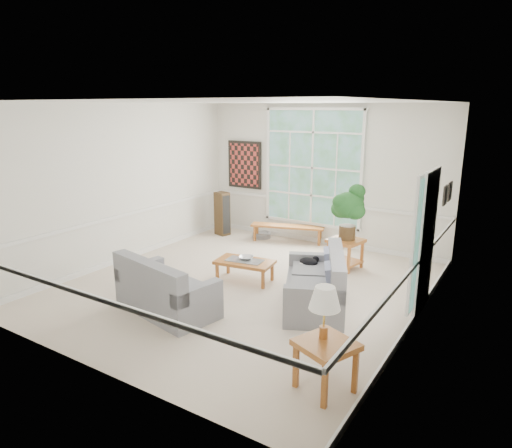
{
  "coord_description": "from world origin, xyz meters",
  "views": [
    {
      "loc": [
        3.97,
        -5.96,
        2.94
      ],
      "look_at": [
        0.1,
        0.2,
        1.05
      ],
      "focal_mm": 32.0,
      "sensor_mm": 36.0,
      "label": 1
    }
  ],
  "objects": [
    {
      "name": "floor_speaker",
      "position": [
        -2.2,
        2.38,
        0.5
      ],
      "size": [
        0.37,
        0.32,
        1.01
      ],
      "primitive_type": "cube",
      "rotation": [
        0.0,
        0.0,
        -0.27
      ],
      "color": "#3D2A16",
      "rests_on": "floor"
    },
    {
      "name": "pewter_bowl",
      "position": [
        -0.14,
        0.26,
        0.4
      ],
      "size": [
        0.41,
        0.41,
        0.08
      ],
      "primitive_type": "imported",
      "rotation": [
        0.0,
        0.0,
        0.42
      ],
      "color": "#A2A1A7",
      "rests_on": "coffee_table"
    },
    {
      "name": "wall_art",
      "position": [
        -1.95,
        2.95,
        1.6
      ],
      "size": [
        0.9,
        0.06,
        1.1
      ],
      "primitive_type": "cube",
      "color": "#5C211C",
      "rests_on": "wall_back"
    },
    {
      "name": "entry_door",
      "position": [
        2.71,
        0.6,
        1.05
      ],
      "size": [
        0.08,
        0.9,
        2.1
      ],
      "primitive_type": "cube",
      "color": "white",
      "rests_on": "floor"
    },
    {
      "name": "wall_right",
      "position": [
        2.75,
        0.0,
        1.5
      ],
      "size": [
        0.02,
        6.0,
        3.0
      ],
      "primitive_type": "cube",
      "color": "silver",
      "rests_on": "ground"
    },
    {
      "name": "window_back",
      "position": [
        -0.2,
        2.96,
        1.65
      ],
      "size": [
        2.3,
        0.08,
        2.4
      ],
      "primitive_type": "cube",
      "color": "white",
      "rests_on": "wall_back"
    },
    {
      "name": "coffee_table",
      "position": [
        -0.13,
        0.21,
        0.18
      ],
      "size": [
        1.05,
        0.67,
        0.37
      ],
      "primitive_type": "cube",
      "rotation": [
        0.0,
        0.0,
        0.15
      ],
      "color": "#A25B25",
      "rests_on": "floor"
    },
    {
      "name": "wall_left",
      "position": [
        -2.75,
        0.0,
        1.5
      ],
      "size": [
        0.02,
        6.0,
        3.0
      ],
      "primitive_type": "cube",
      "color": "silver",
      "rests_on": "ground"
    },
    {
      "name": "cat",
      "position": [
        1.0,
        0.36,
        0.52
      ],
      "size": [
        0.33,
        0.25,
        0.15
      ],
      "primitive_type": "ellipsoid",
      "rotation": [
        0.0,
        0.0,
        0.1
      ],
      "color": "black",
      "rests_on": "loveseat_right"
    },
    {
      "name": "wall_back",
      "position": [
        0.0,
        3.0,
        1.5
      ],
      "size": [
        5.5,
        0.02,
        3.0
      ],
      "primitive_type": "cube",
      "color": "silver",
      "rests_on": "ground"
    },
    {
      "name": "window_bench",
      "position": [
        -0.62,
        2.65,
        0.19
      ],
      "size": [
        1.63,
        0.79,
        0.38
      ],
      "primitive_type": "cube",
      "rotation": [
        0.0,
        0.0,
        0.31
      ],
      "color": "#A25B25",
      "rests_on": "floor"
    },
    {
      "name": "side_table",
      "position": [
        2.32,
        -1.95,
        0.28
      ],
      "size": [
        0.72,
        0.72,
        0.56
      ],
      "primitive_type": "cube",
      "rotation": [
        0.0,
        0.0,
        -0.39
      ],
      "color": "#A25B25",
      "rests_on": "floor"
    },
    {
      "name": "door_sidelight",
      "position": [
        2.71,
        -0.03,
        1.15
      ],
      "size": [
        0.08,
        0.26,
        1.9
      ],
      "primitive_type": "cube",
      "color": "white",
      "rests_on": "wall_right"
    },
    {
      "name": "floor",
      "position": [
        0.0,
        0.0,
        -0.01
      ],
      "size": [
        5.5,
        6.0,
        0.01
      ],
      "primitive_type": "cube",
      "color": "beige",
      "rests_on": "ground"
    },
    {
      "name": "wall_frame_near",
      "position": [
        2.71,
        1.75,
        1.55
      ],
      "size": [
        0.04,
        0.26,
        0.32
      ],
      "primitive_type": "cube",
      "color": "black",
      "rests_on": "wall_right"
    },
    {
      "name": "wall_front",
      "position": [
        0.0,
        -3.0,
        1.5
      ],
      "size": [
        5.5,
        0.02,
        3.0
      ],
      "primitive_type": "cube",
      "color": "silver",
      "rests_on": "ground"
    },
    {
      "name": "end_table",
      "position": [
        1.09,
        1.75,
        0.28
      ],
      "size": [
        0.66,
        0.66,
        0.56
      ],
      "primitive_type": "cube",
      "rotation": [
        0.0,
        0.0,
        -0.21
      ],
      "color": "#A25B25",
      "rests_on": "floor"
    },
    {
      "name": "pet_bed",
      "position": [
        -1.28,
        2.65,
        0.06
      ],
      "size": [
        0.5,
        0.5,
        0.13
      ],
      "primitive_type": "cylinder",
      "rotation": [
        0.0,
        0.0,
        0.17
      ],
      "color": "slate",
      "rests_on": "floor"
    },
    {
      "name": "ceiling",
      "position": [
        0.0,
        0.0,
        3.0
      ],
      "size": [
        5.5,
        6.0,
        0.02
      ],
      "primitive_type": "cube",
      "color": "white",
      "rests_on": "ground"
    },
    {
      "name": "houseplant",
      "position": [
        1.1,
        1.76,
        1.08
      ],
      "size": [
        0.83,
        0.83,
        1.04
      ],
      "primitive_type": null,
      "rotation": [
        0.0,
        0.0,
        -0.5
      ],
      "color": "#1C4F1E",
      "rests_on": "end_table"
    },
    {
      "name": "table_lamp",
      "position": [
        2.25,
        -1.89,
        0.85
      ],
      "size": [
        0.47,
        0.47,
        0.58
      ],
      "primitive_type": null,
      "rotation": [
        0.0,
        0.0,
        -0.78
      ],
      "color": "silver",
      "rests_on": "side_table"
    },
    {
      "name": "wall_frame_far",
      "position": [
        2.71,
        2.15,
        1.55
      ],
      "size": [
        0.04,
        0.26,
        0.32
      ],
      "primitive_type": "cube",
      "color": "black",
      "rests_on": "wall_right"
    },
    {
      "name": "loveseat_right",
      "position": [
        1.32,
        -0.11,
        0.43
      ],
      "size": [
        1.43,
        1.8,
        0.87
      ],
      "primitive_type": "cube",
      "rotation": [
        0.0,
        0.0,
        0.44
      ],
      "color": "gray",
      "rests_on": "floor"
    },
    {
      "name": "loveseat_front",
      "position": [
        -0.43,
        -1.4,
        0.42
      ],
      "size": [
        1.68,
        1.09,
        0.84
      ],
      "primitive_type": "cube",
      "rotation": [
        0.0,
        0.0,
        -0.2
      ],
      "color": "gray",
      "rests_on": "floor"
    }
  ]
}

